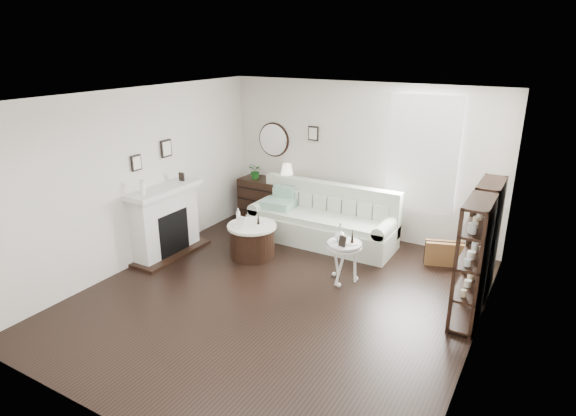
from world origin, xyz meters
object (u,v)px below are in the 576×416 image
Objects in this scene: sofa at (323,223)px; pedestal_table at (344,246)px; drum_table at (252,240)px; dresser at (271,201)px.

sofa reaches higher than pedestal_table.
drum_table is at bearing -121.45° from sofa.
pedestal_table is (0.93, -1.22, 0.23)m from sofa.
dresser is 1.67m from drum_table.
dresser reaches higher than pedestal_table.
dresser is 1.56× the size of drum_table.
sofa is at bearing -16.55° from dresser.
dresser reaches higher than drum_table.
sofa is 1.55m from pedestal_table.
drum_table is 1.29× the size of pedestal_table.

